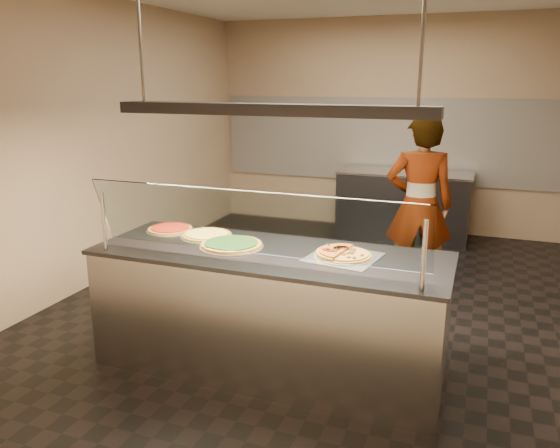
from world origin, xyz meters
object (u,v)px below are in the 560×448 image
at_px(serving_counter, 270,310).
at_px(pizza_cheese, 207,235).
at_px(perforated_tray, 343,256).
at_px(pizza_spatula, 221,234).
at_px(half_pizza_sausage, 356,255).
at_px(worker, 419,206).
at_px(prep_table, 403,205).
at_px(sneeze_guard, 250,224).
at_px(half_pizza_pepperoni, 331,251).
at_px(pizza_tomato, 171,229).
at_px(pizza_spinach, 232,244).
at_px(heat_lamp_housing, 269,110).

xyz_separation_m(serving_counter, pizza_cheese, (-0.61, 0.19, 0.48)).
relative_size(perforated_tray, pizza_spatula, 2.28).
bearing_deg(half_pizza_sausage, worker, 83.64).
bearing_deg(serving_counter, prep_table, 83.90).
height_order(sneeze_guard, half_pizza_pepperoni, sneeze_guard).
bearing_deg(half_pizza_pepperoni, pizza_tomato, 172.49).
height_order(serving_counter, pizza_spatula, pizza_spatula).
height_order(pizza_tomato, worker, worker).
bearing_deg(pizza_cheese, sneeze_guard, -41.12).
xyz_separation_m(pizza_spinach, worker, (1.16, 1.95, -0.03)).
bearing_deg(perforated_tray, pizza_cheese, 173.27).
xyz_separation_m(pizza_spatula, prep_table, (0.92, 3.78, -0.49)).
relative_size(sneeze_guard, pizza_spatula, 10.09).
relative_size(half_pizza_pepperoni, pizza_tomato, 1.06).
height_order(perforated_tray, pizza_spinach, pizza_spinach).
xyz_separation_m(perforated_tray, heat_lamp_housing, (-0.54, -0.06, 1.01)).
height_order(serving_counter, sneeze_guard, sneeze_guard).
height_order(half_pizza_pepperoni, pizza_cheese, half_pizza_pepperoni).
height_order(pizza_cheese, heat_lamp_housing, heat_lamp_housing).
bearing_deg(serving_counter, pizza_tomato, 165.92).
bearing_deg(pizza_cheese, worker, 50.59).
bearing_deg(pizza_cheese, perforated_tray, -6.73).
xyz_separation_m(half_pizza_sausage, pizza_cheese, (-1.25, 0.14, -0.01)).
distance_m(half_pizza_pepperoni, pizza_spinach, 0.77).
relative_size(sneeze_guard, heat_lamp_housing, 1.03).
distance_m(sneeze_guard, pizza_tomato, 1.18).
distance_m(perforated_tray, prep_table, 3.95).
distance_m(perforated_tray, heat_lamp_housing, 1.15).
distance_m(pizza_cheese, prep_table, 3.95).
bearing_deg(pizza_spinach, half_pizza_pepperoni, 2.82).
relative_size(pizza_spinach, pizza_cheese, 1.16).
bearing_deg(pizza_spinach, serving_counter, -3.70).
relative_size(serving_counter, heat_lamp_housing, 1.13).
distance_m(pizza_cheese, pizza_tomato, 0.38).
height_order(half_pizza_pepperoni, pizza_spatula, half_pizza_pepperoni).
bearing_deg(worker, pizza_spatula, 41.86).
distance_m(serving_counter, pizza_cheese, 0.80).
bearing_deg(serving_counter, pizza_spatula, 158.68).
height_order(perforated_tray, half_pizza_pepperoni, half_pizza_pepperoni).
bearing_deg(pizza_cheese, half_pizza_sausage, -6.19).
relative_size(serving_counter, perforated_tray, 4.87).
height_order(sneeze_guard, pizza_tomato, sneeze_guard).
relative_size(half_pizza_sausage, pizza_spatula, 1.76).
distance_m(half_pizza_sausage, pizza_tomato, 1.63).
xyz_separation_m(sneeze_guard, half_pizza_pepperoni, (0.45, 0.40, -0.26)).
bearing_deg(serving_counter, pizza_spinach, 176.30).
relative_size(pizza_spinach, prep_table, 0.27).
xyz_separation_m(serving_counter, sneeze_guard, (-0.00, -0.34, 0.76)).
height_order(pizza_spinach, pizza_tomato, pizza_spinach).
height_order(pizza_spatula, prep_table, pizza_spatula).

